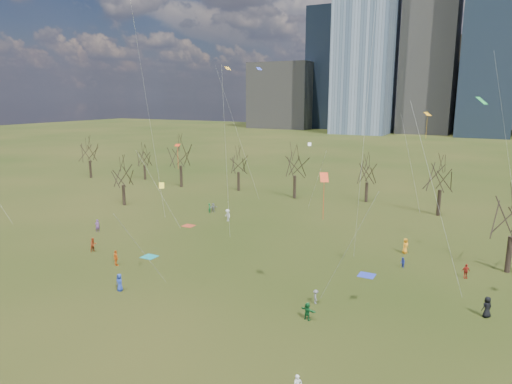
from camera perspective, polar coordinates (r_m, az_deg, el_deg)
The scene contains 20 objects.
ground at distance 44.36m, azimuth -7.38°, elevation -11.76°, with size 500.00×500.00×0.00m, color black.
downtown_skyline at distance 246.03m, azimuth 22.42°, elevation 15.99°, with size 212.50×78.00×118.00m.
bare_tree_row at distance 75.10m, azimuth 8.94°, elevation 2.86°, with size 113.04×29.80×9.50m.
blanket_teal at distance 53.17m, azimuth -13.18°, elevation -7.88°, with size 1.60×1.50×0.03m, color teal.
blanket_navy at distance 48.06m, azimuth 13.66°, elevation -10.08°, with size 1.60×1.50×0.03m, color #2839BC.
blanket_crimson at distance 64.40m, azimuth -8.42°, elevation -4.20°, with size 1.60×1.50×0.03m, color #B03D23.
person_0 at distance 44.84m, azimuth -16.69°, elevation -10.77°, with size 0.81×0.53×1.65m, color #2741A9.
person_2 at distance 56.46m, azimuth -19.66°, elevation -6.23°, with size 0.81×0.63×1.67m, color #9F3816.
person_3 at distance 41.00m, azimuth 7.48°, elevation -12.85°, with size 0.82×0.47×1.26m, color slate.
person_4 at distance 51.21m, azimuth -17.11°, elevation -7.89°, with size 1.00×0.41×1.70m, color orange.
person_5 at distance 38.18m, azimuth 6.45°, elevation -14.58°, with size 1.38×0.44×1.49m, color #16662D.
person_6 at distance 42.67m, azimuth 26.92°, elevation -12.70°, with size 0.87×0.57×1.78m, color black.
person_7 at distance 64.27m, azimuth -19.21°, elevation -4.00°, with size 0.63×0.41×1.72m, color #7B4993.
person_8 at distance 50.84m, azimuth 17.86°, elevation -8.41°, with size 0.56×0.44×1.16m, color #2636A6.
person_9 at distance 66.09m, azimuth -3.57°, elevation -2.90°, with size 1.14×0.65×1.76m, color white.
person_10 at distance 50.30m, azimuth 24.75°, elevation -8.97°, with size 0.88×0.36×1.49m, color #A92418.
person_11 at distance 71.19m, azimuth -5.35°, elevation -1.97°, with size 1.35×0.43×1.46m, color slate.
person_12 at distance 55.37m, azimuth 18.16°, elevation -6.41°, with size 0.88×0.57×1.80m, color orange.
person_13 at distance 70.92m, azimuth -5.81°, elevation -2.02°, with size 0.55×0.36×1.50m, color #176B30.
kites_airborne at distance 49.56m, azimuth 6.55°, elevation 6.24°, with size 65.30×46.23×32.89m.
Camera 1 is at (23.67, -33.07, 17.71)m, focal length 32.00 mm.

